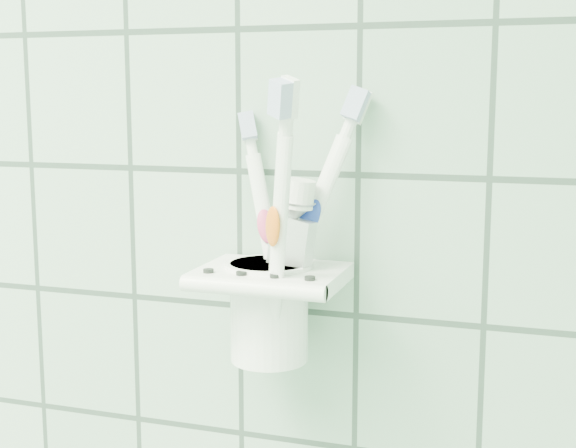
# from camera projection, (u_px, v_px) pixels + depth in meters

# --- Properties ---
(holder_bracket) EXTENTS (0.11, 0.10, 0.03)m
(holder_bracket) POSITION_uv_depth(u_px,v_px,m) (272.00, 278.00, 0.62)
(holder_bracket) COLOR white
(holder_bracket) RESTS_ON wall_back
(cup) EXTENTS (0.07, 0.07, 0.08)m
(cup) POSITION_uv_depth(u_px,v_px,m) (269.00, 307.00, 0.63)
(cup) COLOR white
(cup) RESTS_ON holder_bracket
(toothbrush_pink) EXTENTS (0.06, 0.05, 0.19)m
(toothbrush_pink) POSITION_uv_depth(u_px,v_px,m) (288.00, 228.00, 0.61)
(toothbrush_pink) COLOR white
(toothbrush_pink) RESTS_ON cup
(toothbrush_blue) EXTENTS (0.07, 0.06, 0.22)m
(toothbrush_blue) POSITION_uv_depth(u_px,v_px,m) (256.00, 213.00, 0.60)
(toothbrush_blue) COLOR white
(toothbrush_blue) RESTS_ON cup
(toothbrush_orange) EXTENTS (0.05, 0.07, 0.22)m
(toothbrush_orange) POSITION_uv_depth(u_px,v_px,m) (270.00, 214.00, 0.60)
(toothbrush_orange) COLOR white
(toothbrush_orange) RESTS_ON cup
(toothpaste_tube) EXTENTS (0.05, 0.04, 0.14)m
(toothpaste_tube) POSITION_uv_depth(u_px,v_px,m) (278.00, 252.00, 0.62)
(toothpaste_tube) COLOR silver
(toothpaste_tube) RESTS_ON cup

